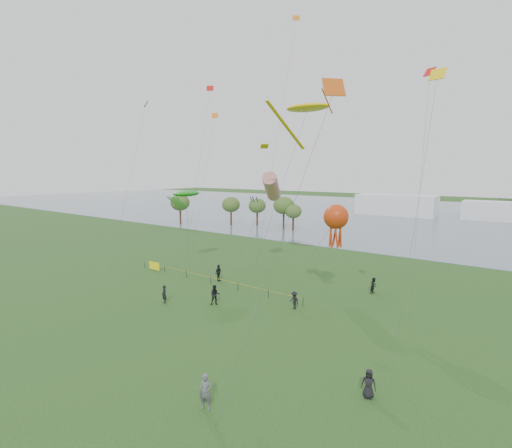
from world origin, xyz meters
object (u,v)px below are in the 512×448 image
Objects in this scene: kite_stingray at (307,108)px; kite_flyer at (206,392)px; fence at (174,270)px; kite_octopus at (336,217)px.

kite_flyer is at bearing -92.21° from kite_stingray.
kite_flyer is at bearing -37.66° from fence.
kite_stingray is at bearing 81.62° from kite_flyer.
kite_stingray reaches higher than kite_octopus.
kite_stingray is at bearing 122.84° from kite_octopus.
fence is at bearing 117.11° from kite_flyer.
fence is 1.21× the size of kite_stingray.
fence is 24.68m from kite_stingray.
kite_octopus is (-1.36, 18.92, 7.43)m from kite_flyer.
fence is 21.78m from kite_octopus.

